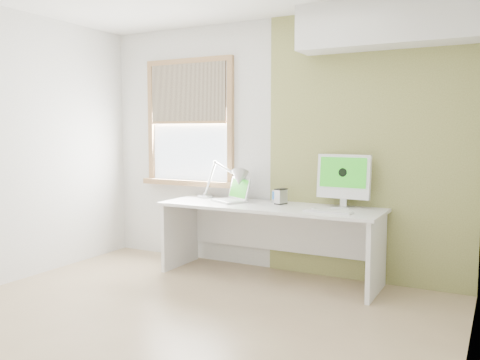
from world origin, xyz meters
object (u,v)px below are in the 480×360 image
Objects in this scene: desk at (271,224)px; desk_lamp at (233,180)px; laptop at (233,196)px; imac at (344,178)px; external_drive at (281,196)px.

desk_lamp is (-0.47, 0.07, 0.41)m from desk.
imac reaches higher than laptop.
imac reaches higher than desk_lamp.
desk_lamp is 1.59× the size of laptop.
desk is 0.51m from laptop.
desk is 3.12× the size of desk_lamp.
imac is at bearing 12.94° from desk.
desk is at bearing -134.66° from external_drive.
laptop is 2.87× the size of external_drive.
laptop reaches higher than desk.
desk_lamp is at bearing -179.61° from external_drive.
laptop is (0.03, -0.05, -0.15)m from desk_lamp.
external_drive is 0.30× the size of imac.
desk is at bearing -7.98° from desk_lamp.
laptop is at bearing -174.45° from external_drive.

